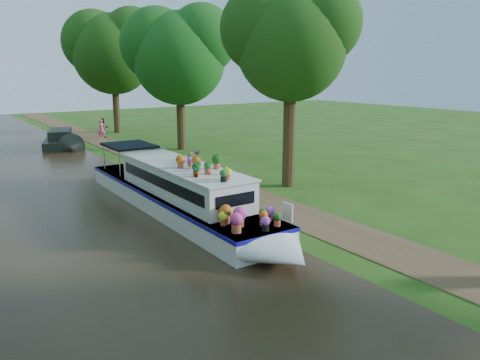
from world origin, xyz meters
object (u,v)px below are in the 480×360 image
plant_boat (183,193)px  pedestrian_dark (103,128)px  second_boat (61,140)px  pedestrian_pink (102,129)px

plant_boat → pedestrian_dark: 21.95m
second_boat → pedestrian_dark: (3.89, 2.55, 0.30)m
plant_boat → pedestrian_dark: plant_boat is taller
pedestrian_pink → pedestrian_dark: bearing=69.2°
plant_boat → second_boat: 19.01m
plant_boat → pedestrian_pink: (3.71, 20.68, -0.05)m
plant_boat → second_boat: bearing=89.2°
pedestrian_pink → second_boat: bearing=-148.5°
pedestrian_pink → pedestrian_dark: size_ratio=1.02×
second_boat → pedestrian_dark: pedestrian_dark is taller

